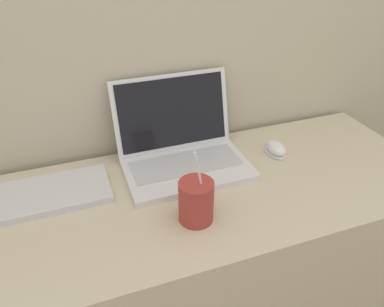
{
  "coord_description": "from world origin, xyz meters",
  "views": [
    {
      "loc": [
        -0.36,
        -0.52,
        1.44
      ],
      "look_at": [
        -0.04,
        0.34,
        0.86
      ],
      "focal_mm": 35.0,
      "sensor_mm": 36.0,
      "label": 1
    }
  ],
  "objects": [
    {
      "name": "laptop",
      "position": [
        -0.04,
        0.44,
        0.83
      ],
      "size": [
        0.38,
        0.3,
        0.26
      ],
      "color": "silver",
      "rests_on": "desk"
    },
    {
      "name": "external_keyboard",
      "position": [
        -0.49,
        0.4,
        0.78
      ],
      "size": [
        0.41,
        0.18,
        0.02
      ],
      "color": "silver",
      "rests_on": "desk"
    },
    {
      "name": "drink_cup",
      "position": [
        -0.1,
        0.17,
        0.83
      ],
      "size": [
        0.09,
        0.09,
        0.23
      ],
      "color": "#9E332D",
      "rests_on": "desk"
    },
    {
      "name": "desk",
      "position": [
        0.0,
        0.28,
        0.39
      ],
      "size": [
        1.39,
        0.56,
        0.77
      ],
      "color": "beige",
      "rests_on": "ground_plane"
    },
    {
      "name": "computer_mouse",
      "position": [
        0.27,
        0.38,
        0.79
      ],
      "size": [
        0.06,
        0.09,
        0.04
      ],
      "color": "white",
      "rests_on": "desk"
    }
  ]
}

